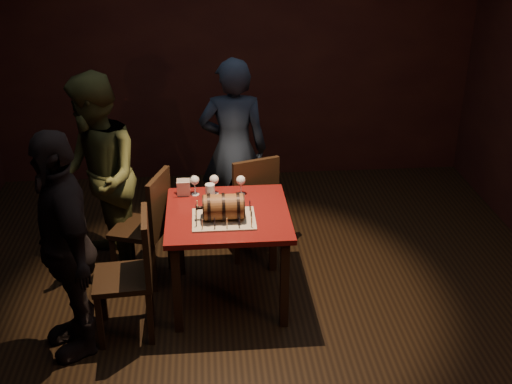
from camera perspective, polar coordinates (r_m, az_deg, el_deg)
The scene contains 16 objects.
room_shell at distance 4.31m, azimuth -0.30°, elevation 5.09°, with size 5.04×5.04×2.80m.
pub_table at distance 4.75m, azimuth -2.51°, elevation -2.98°, with size 0.90×0.90×0.75m.
cake_board at distance 4.59m, azimuth -2.88°, elevation -2.43°, with size 0.45×0.35×0.01m, color #AEA28C.
barrel_cake at distance 4.54m, azimuth -2.92°, elevation -1.34°, with size 0.35×0.20×0.20m.
birthday_candles at distance 4.57m, azimuth -2.89°, elevation -1.92°, with size 0.40×0.30×0.09m.
wine_glass_left at distance 4.93m, azimuth -5.48°, elevation 0.98°, with size 0.07×0.07×0.16m.
wine_glass_mid at distance 4.93m, azimuth -3.74°, elevation 1.04°, with size 0.07×0.07×0.16m.
wine_glass_right at distance 4.90m, azimuth -1.36°, elevation 0.98°, with size 0.07×0.07×0.16m.
pint_of_ale at distance 4.82m, azimuth -4.10°, elevation -0.16°, with size 0.07×0.07×0.15m.
menu_card at distance 4.94m, azimuth -6.47°, elevation 0.32°, with size 0.10×0.05×0.13m, color white, non-canonical shape.
chair_back at distance 5.38m, azimuth -0.42°, elevation -0.76°, with size 0.51×0.51×0.93m.
chair_left_rear at distance 5.12m, azimuth -9.49°, elevation -2.61°, with size 0.51×0.51×0.93m.
chair_left_front at distance 4.53m, azimuth -10.81°, elevation -6.70°, with size 0.43×0.43×0.93m.
person_back at distance 5.62m, azimuth -2.02°, elevation 3.77°, with size 0.60×0.39×1.64m, color #182030.
person_left_rear at distance 5.19m, azimuth -13.91°, elevation 1.22°, with size 0.81×0.63×1.67m, color #393E1F.
person_left_front at distance 4.36m, azimuth -16.63°, elevation -4.55°, with size 0.94×0.39×1.60m, color black.
Camera 1 is at (-0.31, -4.03, 2.92)m, focal length 45.00 mm.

